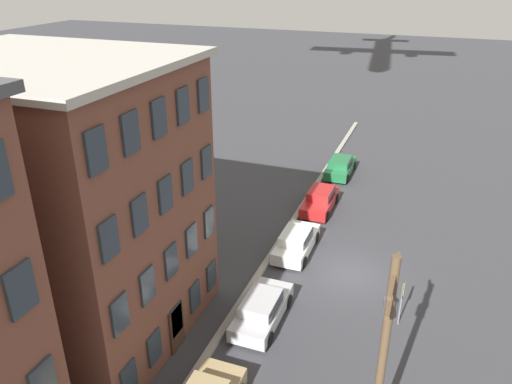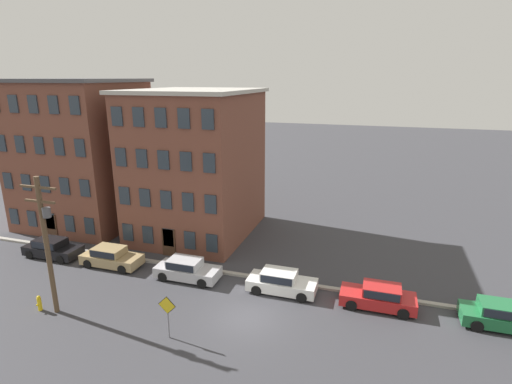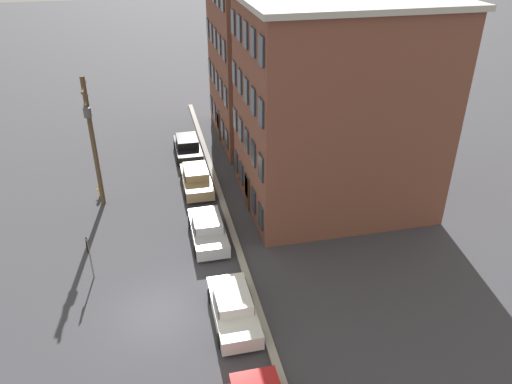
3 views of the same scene
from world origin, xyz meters
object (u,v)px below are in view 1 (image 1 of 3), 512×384
(car_white, at_px, (296,241))
(caution_sign, at_px, (402,296))
(car_red, at_px, (320,199))
(car_silver, at_px, (262,308))
(car_green, at_px, (340,166))
(utility_pole, at_px, (383,354))

(car_white, bearing_deg, caution_sign, -125.13)
(car_red, relative_size, caution_sign, 1.78)
(car_white, bearing_deg, car_red, 0.35)
(car_silver, xyz_separation_m, car_green, (19.13, 0.22, 0.00))
(car_white, relative_size, caution_sign, 1.78)
(car_red, relative_size, car_green, 1.00)
(caution_sign, bearing_deg, car_red, 31.42)
(car_green, bearing_deg, caution_sign, -159.48)
(car_green, distance_m, utility_pole, 25.64)
(car_red, bearing_deg, car_green, -0.43)
(car_silver, xyz_separation_m, caution_sign, (2.07, -6.16, 0.90))
(car_silver, relative_size, car_green, 1.00)
(car_red, bearing_deg, utility_pole, -160.97)
(car_silver, relative_size, caution_sign, 1.78)
(car_green, relative_size, caution_sign, 1.78)
(car_white, height_order, caution_sign, caution_sign)
(car_white, distance_m, car_red, 6.03)
(car_white, xyz_separation_m, caution_sign, (-4.50, -6.40, 0.90))
(car_silver, relative_size, car_red, 1.00)
(car_silver, bearing_deg, car_red, 1.23)
(car_silver, bearing_deg, car_white, 2.04)
(caution_sign, height_order, utility_pole, utility_pole)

